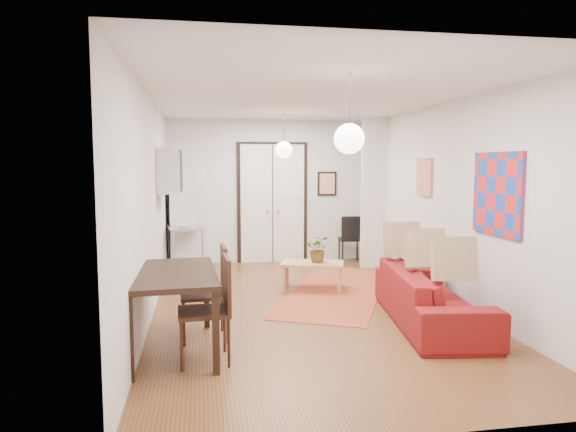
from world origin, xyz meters
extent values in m
plane|color=brown|center=(0.00, 0.00, 0.00)|extent=(7.00, 7.00, 0.00)
cube|color=silver|center=(0.00, 0.00, 2.90)|extent=(4.20, 7.00, 0.02)
cube|color=silver|center=(0.00, 3.50, 1.45)|extent=(4.20, 0.02, 2.90)
cube|color=silver|center=(0.00, -3.50, 1.45)|extent=(4.20, 0.02, 2.90)
cube|color=silver|center=(-2.10, 0.00, 1.45)|extent=(0.02, 7.00, 2.90)
cube|color=silver|center=(2.10, 0.00, 1.45)|extent=(0.02, 7.00, 2.90)
cube|color=white|center=(0.00, 3.46, 1.20)|extent=(1.44, 0.06, 2.50)
cube|color=silver|center=(1.85, 2.55, 1.45)|extent=(0.50, 0.10, 2.90)
cube|color=silver|center=(-1.92, 1.50, 1.90)|extent=(0.35, 1.00, 0.70)
cube|color=red|center=(2.08, -1.25, 1.65)|extent=(0.05, 1.00, 1.00)
cube|color=beige|center=(2.08, 0.80, 1.80)|extent=(0.05, 0.50, 0.60)
cube|color=red|center=(1.15, 3.47, 1.60)|extent=(0.40, 0.03, 0.50)
cube|color=brown|center=(-2.07, 2.00, 1.95)|extent=(0.03, 0.44, 0.54)
sphere|color=silver|center=(0.00, 2.00, 2.25)|extent=(0.30, 0.30, 0.30)
cylinder|color=black|center=(0.00, 2.00, 2.65)|extent=(0.01, 0.01, 0.50)
sphere|color=silver|center=(0.00, -2.00, 2.25)|extent=(0.30, 0.30, 0.30)
cylinder|color=black|center=(0.00, -2.00, 2.65)|extent=(0.01, 0.01, 0.50)
cube|color=#BB572E|center=(0.67, 0.85, 0.00)|extent=(2.72, 3.80, 0.01)
imported|color=maroon|center=(1.39, -0.98, 0.35)|extent=(2.49, 1.26, 0.70)
cube|color=tan|center=(0.30, 1.03, 0.42)|extent=(1.10, 0.81, 0.04)
cube|color=tan|center=(-0.13, 0.81, 0.20)|extent=(0.07, 0.07, 0.39)
cube|color=tan|center=(0.74, 0.81, 0.20)|extent=(0.07, 0.07, 0.39)
cube|color=tan|center=(-0.13, 1.25, 0.20)|extent=(0.07, 0.07, 0.39)
cube|color=tan|center=(0.74, 1.25, 0.20)|extent=(0.07, 0.07, 0.39)
imported|color=#3F6E31|center=(0.40, 1.03, 0.65)|extent=(0.46, 0.43, 0.43)
cube|color=#B5B7BA|center=(-1.75, 2.62, 0.86)|extent=(0.73, 1.22, 0.04)
cube|color=#B5B7BA|center=(-1.75, 2.62, 0.17)|extent=(0.68, 1.17, 0.03)
cylinder|color=#B5B7BA|center=(-2.00, 2.09, 0.43)|extent=(0.04, 0.04, 0.86)
cylinder|color=#B5B7BA|center=(-1.50, 2.09, 0.43)|extent=(0.04, 0.04, 0.86)
cylinder|color=#B5B7BA|center=(-2.00, 3.16, 0.43)|extent=(0.04, 0.04, 0.86)
cylinder|color=#B5B7BA|center=(-1.50, 3.16, 0.43)|extent=(0.04, 0.04, 0.86)
imported|color=white|center=(-1.75, 2.32, 0.91)|extent=(0.25, 0.25, 0.05)
imported|color=teal|center=(-1.75, 2.87, 0.97)|extent=(0.10, 0.10, 0.18)
cube|color=silver|center=(-1.70, 3.15, 0.97)|extent=(0.74, 0.74, 1.93)
cube|color=black|center=(-1.75, -1.41, 0.84)|extent=(0.97, 1.61, 0.06)
cube|color=black|center=(-2.14, -2.14, 0.40)|extent=(0.07, 0.07, 0.81)
cube|color=black|center=(-1.36, -2.14, 0.40)|extent=(0.07, 0.07, 0.81)
cube|color=black|center=(-2.14, -0.68, 0.40)|extent=(0.07, 0.07, 0.81)
cube|color=black|center=(-1.36, -0.68, 0.40)|extent=(0.07, 0.07, 0.81)
cube|color=#361911|center=(-1.43, -1.06, 0.52)|extent=(0.54, 0.52, 0.04)
cube|color=#361911|center=(-1.43, -0.82, 0.80)|extent=(0.06, 0.49, 0.54)
cylinder|color=#361911|center=(-1.65, -1.29, 0.26)|extent=(0.03, 0.03, 0.52)
cylinder|color=#361911|center=(-1.22, -1.29, 0.26)|extent=(0.03, 0.03, 0.52)
cylinder|color=#361911|center=(-1.65, -0.83, 0.26)|extent=(0.03, 0.03, 0.52)
cylinder|color=#361911|center=(-1.22, -0.83, 0.26)|extent=(0.03, 0.03, 0.52)
cube|color=#361911|center=(-1.43, -1.76, 0.52)|extent=(0.54, 0.52, 0.04)
cube|color=#361911|center=(-1.43, -1.52, 0.80)|extent=(0.06, 0.49, 0.54)
cylinder|color=#361911|center=(-1.65, -1.99, 0.26)|extent=(0.03, 0.03, 0.52)
cylinder|color=#361911|center=(-1.22, -1.99, 0.26)|extent=(0.03, 0.03, 0.52)
cylinder|color=#361911|center=(-1.65, -1.53, 0.26)|extent=(0.03, 0.03, 0.52)
cylinder|color=#361911|center=(-1.22, -1.53, 0.26)|extent=(0.03, 0.03, 0.52)
cube|color=black|center=(1.56, 3.15, 0.47)|extent=(0.48, 0.48, 0.04)
cube|color=black|center=(1.56, 3.35, 0.73)|extent=(0.44, 0.08, 0.47)
cylinder|color=black|center=(1.37, 2.96, 0.24)|extent=(0.03, 0.03, 0.47)
cylinder|color=black|center=(1.75, 2.96, 0.24)|extent=(0.03, 0.03, 0.47)
cylinder|color=black|center=(1.37, 3.34, 0.24)|extent=(0.03, 0.03, 0.47)
cylinder|color=black|center=(1.75, 3.34, 0.24)|extent=(0.03, 0.03, 0.47)
camera|label=1|loc=(-1.44, -6.89, 2.00)|focal=32.00mm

